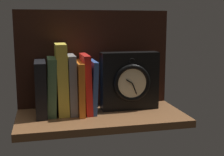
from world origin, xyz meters
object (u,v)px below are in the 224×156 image
(book_blue_modern, at_px, (92,86))
(framed_clock, at_px, (130,81))
(book_yellow_seinlanguage, at_px, (62,79))
(book_gray_chess, at_px, (72,84))
(book_black_skeptic, at_px, (41,88))
(book_green_romantic, at_px, (51,86))
(book_red_requiem, at_px, (86,84))
(book_orange_pandolfini, at_px, (79,87))

(book_blue_modern, bearing_deg, framed_clock, 0.11)
(book_yellow_seinlanguage, relative_size, book_gray_chess, 1.19)
(book_black_skeptic, xyz_separation_m, book_blue_modern, (0.18, 0.00, -0.00))
(book_yellow_seinlanguage, bearing_deg, framed_clock, 0.06)
(book_yellow_seinlanguage, bearing_deg, book_gray_chess, 0.00)
(framed_clock, bearing_deg, book_yellow_seinlanguage, -179.94)
(book_gray_chess, xyz_separation_m, framed_clock, (0.21, 0.00, 0.00))
(book_green_romantic, relative_size, book_gray_chess, 0.96)
(book_gray_chess, bearing_deg, book_red_requiem, 0.00)
(book_black_skeptic, height_order, book_gray_chess, book_gray_chess)
(book_black_skeptic, bearing_deg, book_red_requiem, 0.00)
(book_black_skeptic, height_order, book_blue_modern, book_black_skeptic)
(book_orange_pandolfini, distance_m, book_red_requiem, 0.03)
(book_black_skeptic, bearing_deg, book_orange_pandolfini, 0.00)
(book_yellow_seinlanguage, xyz_separation_m, book_gray_chess, (0.03, 0.00, -0.02))
(book_orange_pandolfini, height_order, book_blue_modern, book_blue_modern)
(book_yellow_seinlanguage, relative_size, framed_clock, 1.16)
(book_black_skeptic, relative_size, book_red_requiem, 0.91)
(book_yellow_seinlanguage, distance_m, book_blue_modern, 0.11)
(book_black_skeptic, xyz_separation_m, book_yellow_seinlanguage, (0.07, 0.00, 0.03))
(book_yellow_seinlanguage, height_order, book_blue_modern, book_yellow_seinlanguage)
(framed_clock, bearing_deg, book_black_skeptic, -179.95)
(book_gray_chess, relative_size, book_orange_pandolfini, 1.13)
(book_green_romantic, distance_m, book_orange_pandolfini, 0.10)
(book_red_requiem, height_order, framed_clock, framed_clock)
(book_yellow_seinlanguage, xyz_separation_m, book_orange_pandolfini, (0.06, 0.00, -0.03))
(book_yellow_seinlanguage, bearing_deg, book_blue_modern, 0.00)
(book_orange_pandolfini, distance_m, framed_clock, 0.19)
(book_red_requiem, bearing_deg, framed_clock, 0.09)
(book_red_requiem, xyz_separation_m, framed_clock, (0.16, 0.00, 0.00))
(book_black_skeptic, distance_m, book_blue_modern, 0.18)
(book_red_requiem, distance_m, book_blue_modern, 0.03)
(book_black_skeptic, height_order, book_yellow_seinlanguage, book_yellow_seinlanguage)
(book_gray_chess, xyz_separation_m, book_blue_modern, (0.07, 0.00, -0.01))
(book_orange_pandolfini, relative_size, framed_clock, 0.87)
(book_yellow_seinlanguage, xyz_separation_m, book_red_requiem, (0.08, 0.00, -0.02))
(book_gray_chess, height_order, book_blue_modern, book_gray_chess)
(book_green_romantic, xyz_separation_m, book_blue_modern, (0.14, 0.00, -0.01))
(book_green_romantic, xyz_separation_m, book_gray_chess, (0.07, 0.00, 0.00))
(book_gray_chess, distance_m, book_blue_modern, 0.07)
(book_black_skeptic, xyz_separation_m, book_orange_pandolfini, (0.13, 0.00, -0.00))
(book_yellow_seinlanguage, height_order, book_red_requiem, book_yellow_seinlanguage)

